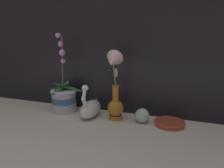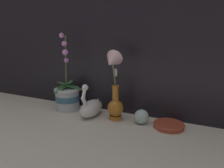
# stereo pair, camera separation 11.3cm
# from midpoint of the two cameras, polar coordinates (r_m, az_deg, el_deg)

# --- Properties ---
(ground_plane) EXTENTS (2.80, 2.80, 0.00)m
(ground_plane) POSITION_cam_midpoint_polar(r_m,az_deg,el_deg) (1.09, -4.20, -11.38)
(ground_plane) COLOR beige
(window_backdrop) EXTENTS (2.80, 0.03, 1.20)m
(window_backdrop) POSITION_cam_midpoint_polar(r_m,az_deg,el_deg) (1.23, 0.23, 20.11)
(window_backdrop) COLOR black
(window_backdrop) RESTS_ON ground_plane
(orchid_potted_plant) EXTENTS (0.21, 0.21, 0.45)m
(orchid_potted_plant) POSITION_cam_midpoint_polar(r_m,az_deg,el_deg) (1.32, -14.86, -3.25)
(orchid_potted_plant) COLOR #B2BCCC
(orchid_potted_plant) RESTS_ON ground_plane
(swan_figurine) EXTENTS (0.09, 0.19, 0.19)m
(swan_figurine) POSITION_cam_midpoint_polar(r_m,az_deg,el_deg) (1.21, -8.32, -6.24)
(swan_figurine) COLOR white
(swan_figurine) RESTS_ON ground_plane
(blue_vase) EXTENTS (0.09, 0.14, 0.37)m
(blue_vase) POSITION_cam_midpoint_polar(r_m,az_deg,el_deg) (1.12, -2.12, -1.63)
(blue_vase) COLOR #B26B23
(blue_vase) RESTS_ON ground_plane
(glass_sphere) EXTENTS (0.07, 0.07, 0.07)m
(glass_sphere) POSITION_cam_midpoint_polar(r_m,az_deg,el_deg) (1.14, 5.03, -8.25)
(glass_sphere) COLOR silver
(glass_sphere) RESTS_ON ground_plane
(amber_dish) EXTENTS (0.15, 0.15, 0.02)m
(amber_dish) POSITION_cam_midpoint_polar(r_m,az_deg,el_deg) (1.13, 11.99, -9.91)
(amber_dish) COLOR #A8422D
(amber_dish) RESTS_ON ground_plane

